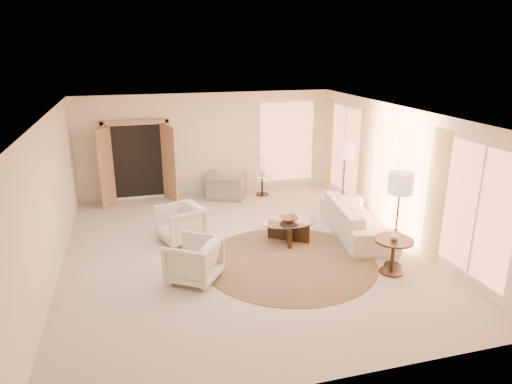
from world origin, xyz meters
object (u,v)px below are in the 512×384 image
object	(u,v)px
end_table	(393,250)
bowl	(289,219)
floor_lamp_near	(345,154)
end_vase	(395,236)
accent_chair	(226,182)
floor_lamp_far	(400,188)
side_vase	(262,171)
sofa	(357,219)
coffee_table	(289,228)
armchair_right	(194,258)
armchair_left	(180,222)
side_table	(262,183)

from	to	relation	value
end_table	bowl	distance (m)	2.32
floor_lamp_near	end_vase	distance (m)	3.21
accent_chair	floor_lamp_far	xyz separation A→B (m)	(2.23, -4.80, 1.10)
floor_lamp_far	side_vase	distance (m)	5.05
bowl	end_vase	bearing A→B (deg)	-54.17
sofa	floor_lamp_near	distance (m)	1.74
floor_lamp_near	sofa	bearing A→B (deg)	-101.34
coffee_table	end_vase	bearing A→B (deg)	-54.17
floor_lamp_near	bowl	bearing A→B (deg)	-146.84
end_table	end_vase	bearing A→B (deg)	0.00
floor_lamp_near	side_vase	bearing A→B (deg)	126.92
floor_lamp_far	end_table	bearing A→B (deg)	-126.08
coffee_table	bowl	size ratio (longest dim) A/B	4.14
armchair_right	end_vase	bearing A→B (deg)	112.77
sofa	floor_lamp_far	xyz separation A→B (m)	(-0.05, -1.57, 1.19)
sofa	end_vase	world-z (taller)	end_vase
sofa	armchair_right	distance (m)	3.92
accent_chair	floor_lamp_near	xyz separation A→B (m)	(2.54, -1.96, 1.07)
floor_lamp_near	floor_lamp_far	distance (m)	2.86
accent_chair	end_table	distance (m)	5.44
armchair_left	side_vase	bearing A→B (deg)	116.85
bowl	end_table	bearing A→B (deg)	-54.17
sofa	bowl	size ratio (longest dim) A/B	6.71
side_vase	side_table	bearing A→B (deg)	63.43
armchair_right	end_table	world-z (taller)	armchair_right
armchair_right	end_table	distance (m)	3.62
end_vase	coffee_table	bearing A→B (deg)	125.83
armchair_left	end_table	size ratio (longest dim) A/B	1.24
sofa	bowl	xyz separation A→B (m)	(-1.57, 0.08, 0.12)
end_table	sofa	bearing A→B (deg)	83.18
floor_lamp_near	side_vase	size ratio (longest dim) A/B	8.07
armchair_left	floor_lamp_near	distance (m)	4.24
armchair_left	sofa	bearing A→B (deg)	61.55
floor_lamp_far	side_vase	bearing A→B (deg)	103.84
side_vase	bowl	bearing A→B (deg)	-95.99
armchair_right	floor_lamp_far	world-z (taller)	floor_lamp_far
sofa	accent_chair	world-z (taller)	accent_chair
accent_chair	floor_lamp_far	world-z (taller)	floor_lamp_far
side_table	end_vase	size ratio (longest dim) A/B	3.65
coffee_table	floor_lamp_near	bearing A→B (deg)	33.16
side_table	accent_chair	bearing A→B (deg)	-178.25
floor_lamp_far	end_vase	bearing A→B (deg)	-126.08
side_vase	accent_chair	bearing A→B (deg)	-178.25
side_table	floor_lamp_far	world-z (taller)	floor_lamp_far
sofa	side_table	distance (m)	3.48
coffee_table	floor_lamp_near	xyz separation A→B (m)	(1.83, 1.19, 1.25)
coffee_table	side_vase	bearing A→B (deg)	84.01
accent_chair	floor_lamp_near	size ratio (longest dim) A/B	0.58
armchair_right	accent_chair	xyz separation A→B (m)	(1.48, 4.33, 0.03)
accent_chair	side_vase	world-z (taller)	accent_chair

